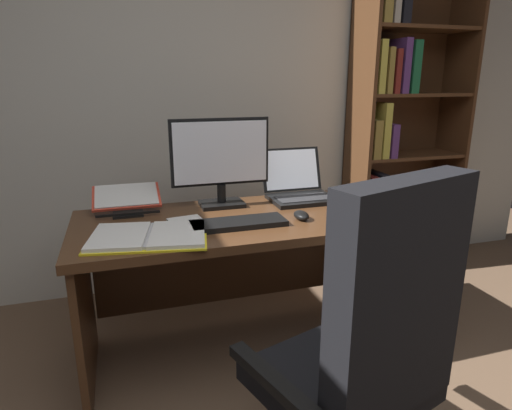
{
  "coord_description": "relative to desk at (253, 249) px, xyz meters",
  "views": [
    {
      "loc": [
        -0.59,
        -0.52,
        1.35
      ],
      "look_at": [
        -0.02,
        1.33,
        0.79
      ],
      "focal_mm": 30.7,
      "sensor_mm": 36.0,
      "label": 1
    }
  ],
  "objects": [
    {
      "name": "notepad",
      "position": [
        -0.33,
        -0.11,
        0.2
      ],
      "size": [
        0.18,
        0.23,
        0.01
      ],
      "primitive_type": "cube",
      "rotation": [
        0.0,
        0.0,
        0.15
      ],
      "color": "silver",
      "rests_on": "desk"
    },
    {
      "name": "computer_mouse",
      "position": [
        0.18,
        -0.19,
        0.22
      ],
      "size": [
        0.06,
        0.1,
        0.04
      ],
      "primitive_type": "ellipsoid",
      "color": "black",
      "rests_on": "desk"
    },
    {
      "name": "desk",
      "position": [
        0.0,
        0.0,
        0.0
      ],
      "size": [
        1.69,
        0.69,
        0.73
      ],
      "color": "#4C2D19",
      "rests_on": "ground"
    },
    {
      "name": "pen",
      "position": [
        -0.31,
        -0.11,
        0.21
      ],
      "size": [
        0.14,
        0.03,
        0.01
      ],
      "primitive_type": "cylinder",
      "rotation": [
        0.0,
        1.57,
        -0.19
      ],
      "color": "maroon",
      "rests_on": "notepad"
    },
    {
      "name": "open_binder",
      "position": [
        -0.51,
        -0.24,
        0.21
      ],
      "size": [
        0.52,
        0.4,
        0.02
      ],
      "rotation": [
        0.0,
        0.0,
        -0.18
      ],
      "color": "yellow",
      "rests_on": "desk"
    },
    {
      "name": "keyboard",
      "position": [
        -0.12,
        -0.19,
        0.21
      ],
      "size": [
        0.42,
        0.15,
        0.02
      ],
      "primitive_type": "cube",
      "color": "black",
      "rests_on": "desk"
    },
    {
      "name": "reading_stand_with_book",
      "position": [
        -0.59,
        0.2,
        0.25
      ],
      "size": [
        0.32,
        0.26,
        0.11
      ],
      "color": "black",
      "rests_on": "desk"
    },
    {
      "name": "laptop",
      "position": [
        0.31,
        0.16,
        0.25
      ],
      "size": [
        0.34,
        0.34,
        0.26
      ],
      "color": "black",
      "rests_on": "desk"
    },
    {
      "name": "bookshelf",
      "position": [
        1.21,
        0.63,
        0.47
      ],
      "size": [
        0.79,
        0.34,
        2.09
      ],
      "color": "#4C2D19",
      "rests_on": "ground"
    },
    {
      "name": "office_chair",
      "position": [
        0.07,
        -0.95,
        -0.06
      ],
      "size": [
        0.7,
        0.62,
        1.11
      ],
      "rotation": [
        0.0,
        0.0,
        0.31
      ],
      "color": "black",
      "rests_on": "ground"
    },
    {
      "name": "wall_back",
      "position": [
        -0.0,
        0.87,
        0.78
      ],
      "size": [
        5.11,
        0.12,
        2.61
      ],
      "primitive_type": "cube",
      "color": "beige",
      "rests_on": "ground"
    },
    {
      "name": "monitor",
      "position": [
        -0.12,
        0.14,
        0.42
      ],
      "size": [
        0.5,
        0.16,
        0.44
      ],
      "color": "black",
      "rests_on": "desk"
    }
  ]
}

